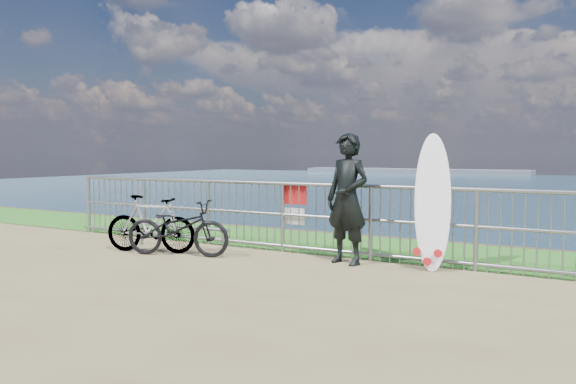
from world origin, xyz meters
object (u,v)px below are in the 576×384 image
Objects in this scene: bicycle_near at (178,228)px; bicycle_far at (150,224)px; surfer at (347,199)px; surfboard at (432,206)px.

bicycle_far is at bearing 72.28° from bicycle_near.
surfer is at bearing -92.39° from bicycle_far.
surfer is at bearing -169.61° from surfboard.
surfer reaches higher than bicycle_near.
surfer is 3.20m from bicycle_far.
bicycle_near is at bearing -106.43° from bicycle_far.
surfboard is at bearing 24.42° from surfer.
surfboard reaches higher than bicycle_near.
surfer reaches higher than bicycle_far.
surfboard reaches higher than surfer.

